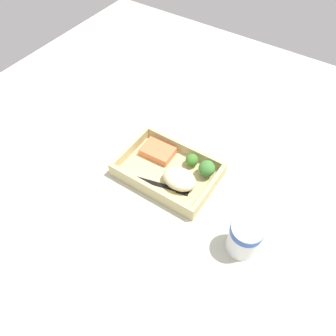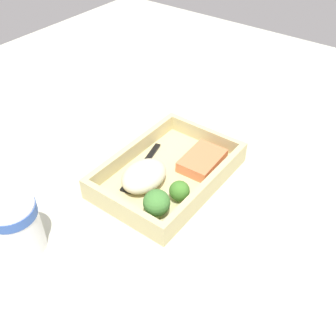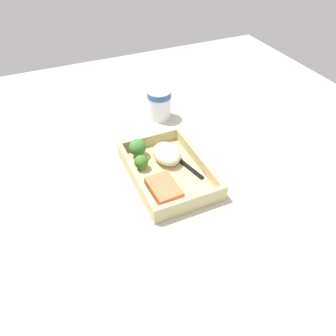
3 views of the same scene
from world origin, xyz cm
name	(u,v)px [view 2 (image 2 of 3)]	position (x,y,z in cm)	size (l,w,h in cm)	color
ground_plane	(168,182)	(0.00, 0.00, -1.00)	(160.00, 160.00, 2.00)	beige
takeout_tray	(168,176)	(0.00, 0.00, 0.60)	(27.53, 18.88, 1.20)	#C6B882
tray_rim	(168,168)	(0.00, 0.00, 2.83)	(27.53, 18.88, 3.25)	#C6B882
salmon_fillet	(202,161)	(-6.11, 3.82, 2.34)	(9.31, 6.44, 2.27)	#E37648
mashed_potatoes	(144,176)	(4.93, -1.83, 3.26)	(9.62, 7.20, 4.11)	beige
broccoli_floret_1	(157,203)	(9.63, 4.79, 4.04)	(4.65, 4.65, 5.27)	#7F9A5E
broccoli_floret_2	(179,191)	(4.34, 5.75, 3.29)	(3.69, 3.69, 4.00)	#819F55
fork	(141,169)	(2.24, -4.85, 1.42)	(15.72, 5.50, 0.44)	black
paper_cup	(16,224)	(27.21, -9.01, 5.40)	(7.66, 7.66, 9.65)	white
receipt_slip	(215,121)	(-22.27, -3.09, 0.12)	(8.25, 14.15, 0.24)	white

